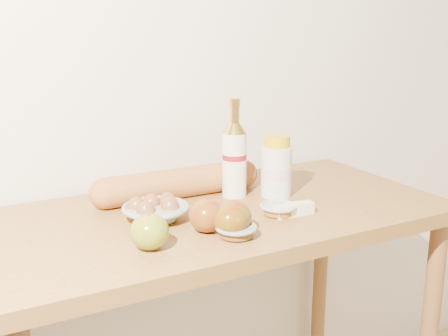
{
  "coord_description": "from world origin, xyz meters",
  "views": [
    {
      "loc": [
        -0.65,
        -0.05,
        1.38
      ],
      "look_at": [
        0.0,
        1.15,
        1.02
      ],
      "focal_mm": 45.0,
      "sensor_mm": 36.0,
      "label": 1
    }
  ],
  "objects_px": {
    "bourbon_bottle": "(234,157)",
    "cream_bottle": "(276,168)",
    "baguette": "(178,183)",
    "table": "(219,253)",
    "egg_bowl": "(155,210)"
  },
  "relations": [
    {
      "from": "bourbon_bottle",
      "to": "cream_bottle",
      "type": "bearing_deg",
      "value": -31.23
    },
    {
      "from": "cream_bottle",
      "to": "baguette",
      "type": "relative_size",
      "value": 0.35
    },
    {
      "from": "cream_bottle",
      "to": "table",
      "type": "bearing_deg",
      "value": -155.68
    },
    {
      "from": "cream_bottle",
      "to": "egg_bowl",
      "type": "bearing_deg",
      "value": -161.03
    },
    {
      "from": "bourbon_bottle",
      "to": "cream_bottle",
      "type": "xyz_separation_m",
      "value": [
        0.1,
        -0.05,
        -0.03
      ]
    },
    {
      "from": "table",
      "to": "egg_bowl",
      "type": "relative_size",
      "value": 6.96
    },
    {
      "from": "baguette",
      "to": "cream_bottle",
      "type": "bearing_deg",
      "value": -24.19
    },
    {
      "from": "egg_bowl",
      "to": "baguette",
      "type": "xyz_separation_m",
      "value": [
        0.12,
        0.14,
        0.02
      ]
    },
    {
      "from": "bourbon_bottle",
      "to": "egg_bowl",
      "type": "height_order",
      "value": "bourbon_bottle"
    },
    {
      "from": "egg_bowl",
      "to": "baguette",
      "type": "relative_size",
      "value": 0.35
    },
    {
      "from": "egg_bowl",
      "to": "baguette",
      "type": "bearing_deg",
      "value": 48.25
    },
    {
      "from": "table",
      "to": "egg_bowl",
      "type": "height_order",
      "value": "egg_bowl"
    },
    {
      "from": "bourbon_bottle",
      "to": "baguette",
      "type": "xyz_separation_m",
      "value": [
        -0.14,
        0.06,
        -0.07
      ]
    },
    {
      "from": "bourbon_bottle",
      "to": "cream_bottle",
      "type": "relative_size",
      "value": 1.6
    },
    {
      "from": "egg_bowl",
      "to": "baguette",
      "type": "height_order",
      "value": "baguette"
    }
  ]
}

